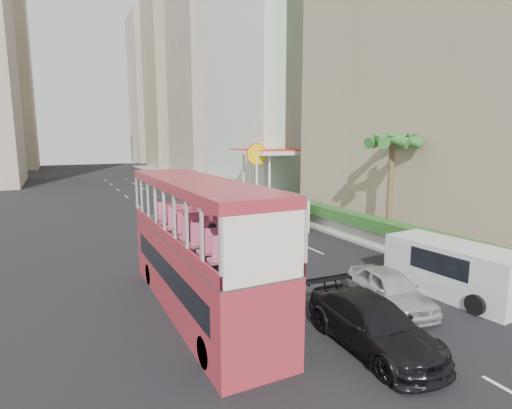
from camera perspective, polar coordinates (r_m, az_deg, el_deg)
ground_plane at (r=18.87m, az=9.75°, el=-11.09°), size 200.00×200.00×0.00m
double_decker_bus at (r=15.43m, az=-8.35°, el=-5.83°), size 2.50×11.00×5.06m
car_silver_lane_a at (r=19.60m, az=1.31°, el=-10.16°), size 2.03×4.20×1.33m
car_silver_lane_b at (r=17.06m, az=18.45°, el=-13.71°), size 2.60×4.66×1.50m
car_black at (r=14.00m, az=16.16°, el=-18.91°), size 2.46×5.43×1.54m
van_asset at (r=32.43m, az=-4.32°, el=-2.33°), size 2.74×5.15×1.38m
minibus_near at (r=29.17m, az=-1.91°, el=-0.63°), size 2.72×6.90×2.99m
minibus_far at (r=30.06m, az=2.84°, el=-0.69°), size 2.10×5.99×2.64m
panel_van_near at (r=19.01m, az=26.38°, el=-8.30°), size 2.59×5.63×2.20m
panel_van_far at (r=41.27m, az=-5.04°, el=1.43°), size 1.81×4.48×1.79m
sidewalk at (r=44.27m, az=-0.04°, el=0.95°), size 6.00×120.00×0.18m
kerb_wall at (r=33.32m, az=4.13°, el=-0.82°), size 0.30×44.00×1.00m
hedge at (r=33.18m, az=4.14°, el=0.62°), size 1.10×44.00×0.70m
palm_tree at (r=26.06m, az=18.61°, el=1.88°), size 0.36×0.36×6.40m
shell_station at (r=42.67m, az=2.37°, el=4.22°), size 6.50×8.00×5.50m
tower_mid at (r=79.80m, az=-5.29°, el=22.66°), size 16.00×16.00×50.00m
tower_far_a at (r=101.24m, az=-11.04°, el=17.94°), size 14.00×14.00×44.00m
tower_far_b at (r=122.09m, az=-13.91°, el=15.39°), size 14.00×14.00×40.00m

